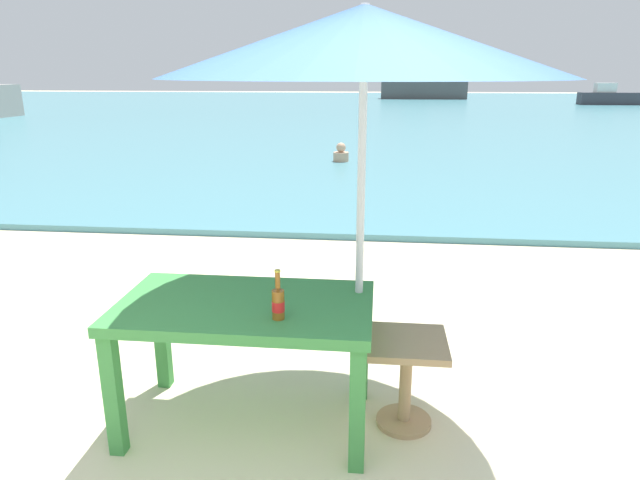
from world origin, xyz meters
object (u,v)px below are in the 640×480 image
beer_bottle_amber (278,302)px  boat_barge (422,87)px  side_table_wood (406,369)px  boat_sailboat (609,97)px  patio_umbrella (364,42)px  picnic_table_green (246,320)px  swimmer_person (341,154)px

beer_bottle_amber → boat_barge: (3.51, 41.02, 0.04)m
side_table_wood → boat_sailboat: boat_sailboat is taller
side_table_wood → boat_sailboat: (13.60, 33.86, 0.19)m
boat_barge → boat_sailboat: bearing=-32.6°
beer_bottle_amber → patio_umbrella: (0.40, 0.41, 1.26)m
beer_bottle_amber → boat_sailboat: boat_sailboat is taller
beer_bottle_amber → boat_sailboat: (14.27, 34.14, -0.31)m
picnic_table_green → side_table_wood: bearing=5.0°
patio_umbrella → boat_sailboat: (13.88, 33.73, -1.58)m
picnic_table_green → boat_sailboat: size_ratio=0.40×
side_table_wood → boat_sailboat: 36.49m
side_table_wood → boat_barge: size_ratio=0.09×
picnic_table_green → swimmer_person: picnic_table_green is taller
beer_bottle_amber → boat_sailboat: size_ratio=0.08×
picnic_table_green → boat_sailboat: 36.91m
beer_bottle_amber → swimmer_person: bearing=92.1°
picnic_table_green → beer_bottle_amber: size_ratio=5.28×
side_table_wood → swimmer_person: size_ratio=1.32×
swimmer_person → boat_barge: 31.51m
picnic_table_green → boat_barge: boat_barge is taller
patio_umbrella → boat_sailboat: 36.50m
beer_bottle_amber → boat_sailboat: bearing=67.3°
boat_barge → patio_umbrella: bearing=-94.4°
side_table_wood → boat_barge: (2.83, 40.75, 0.54)m
patio_umbrella → swimmer_person: (-0.75, 9.34, -1.88)m
side_table_wood → boat_barge: bearing=86.0°
boat_sailboat → boat_barge: boat_barge is taller
swimmer_person → side_table_wood: bearing=-83.8°
side_table_wood → swimmer_person: (-1.04, 9.48, -0.11)m
picnic_table_green → swimmer_person: 9.57m
patio_umbrella → boat_barge: 40.75m
patio_umbrella → side_table_wood: size_ratio=4.26×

